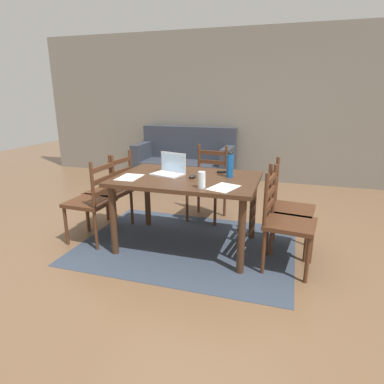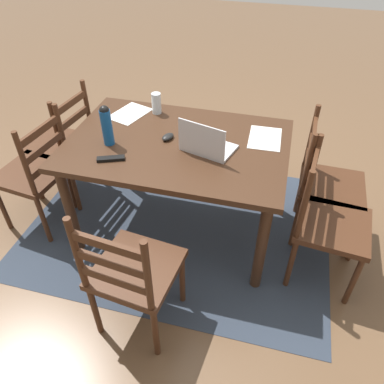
% 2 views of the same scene
% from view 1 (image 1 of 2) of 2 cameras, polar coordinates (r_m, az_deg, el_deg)
% --- Properties ---
extents(ground_plane, '(14.00, 14.00, 0.00)m').
position_cam_1_polar(ground_plane, '(3.64, -0.87, -9.14)').
color(ground_plane, brown).
extents(area_rug, '(2.27, 1.69, 0.01)m').
position_cam_1_polar(area_rug, '(3.64, -0.87, -9.10)').
color(area_rug, '#333D4C').
rests_on(area_rug, ground).
extents(wall_back, '(8.00, 0.12, 2.70)m').
position_cam_1_polar(wall_back, '(6.28, 8.09, 14.40)').
color(wall_back, slate).
rests_on(wall_back, ground).
extents(dining_table, '(1.46, 0.98, 0.77)m').
position_cam_1_polar(dining_table, '(3.40, -0.92, 1.05)').
color(dining_table, '#422819').
rests_on(dining_table, ground).
extents(chair_left_far, '(0.49, 0.49, 0.95)m').
position_cam_1_polar(chair_left_far, '(4.04, -13.87, 0.05)').
color(chair_left_far, '#4C2B19').
rests_on(chair_left_far, ground).
extents(chair_right_far, '(0.49, 0.49, 0.95)m').
position_cam_1_polar(chair_right_far, '(3.50, 16.21, -2.74)').
color(chair_right_far, '#4C2B19').
rests_on(chair_right_far, ground).
extents(chair_right_near, '(0.49, 0.49, 0.95)m').
position_cam_1_polar(chair_right_near, '(3.13, 16.01, -5.04)').
color(chair_right_near, '#4C2B19').
rests_on(chair_right_near, ground).
extents(chair_left_near, '(0.46, 0.46, 0.95)m').
position_cam_1_polar(chair_left_near, '(3.73, -16.90, -1.59)').
color(chair_left_near, '#4C2B19').
rests_on(chair_left_near, ground).
extents(chair_far_head, '(0.49, 0.49, 0.95)m').
position_cam_1_polar(chair_far_head, '(4.26, 2.76, 1.36)').
color(chair_far_head, '#4C2B19').
rests_on(chair_far_head, ground).
extents(couch, '(1.80, 0.80, 1.00)m').
position_cam_1_polar(couch, '(6.15, -1.12, 5.15)').
color(couch, '#2D333D').
rests_on(couch, ground).
extents(laptop, '(0.37, 0.30, 0.23)m').
position_cam_1_polar(laptop, '(3.49, -3.86, 4.03)').
color(laptop, silver).
rests_on(laptop, dining_table).
extents(water_bottle, '(0.07, 0.07, 0.27)m').
position_cam_1_polar(water_bottle, '(3.37, 6.63, 4.92)').
color(water_bottle, '#145199').
rests_on(water_bottle, dining_table).
extents(drinking_glass, '(0.07, 0.07, 0.15)m').
position_cam_1_polar(drinking_glass, '(2.96, 1.70, 2.12)').
color(drinking_glass, silver).
rests_on(drinking_glass, dining_table).
extents(computer_mouse, '(0.09, 0.11, 0.03)m').
position_cam_1_polar(computer_mouse, '(3.33, 0.09, 2.74)').
color(computer_mouse, black).
rests_on(computer_mouse, dining_table).
extents(tv_remote, '(0.17, 0.10, 0.02)m').
position_cam_1_polar(tv_remote, '(3.57, 5.73, 3.49)').
color(tv_remote, black).
rests_on(tv_remote, dining_table).
extents(paper_stack_left, '(0.22, 0.30, 0.00)m').
position_cam_1_polar(paper_stack_left, '(3.42, -10.84, 2.53)').
color(paper_stack_left, white).
rests_on(paper_stack_left, dining_table).
extents(paper_stack_right, '(0.29, 0.35, 0.00)m').
position_cam_1_polar(paper_stack_right, '(3.00, 5.51, 0.77)').
color(paper_stack_right, white).
rests_on(paper_stack_right, dining_table).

